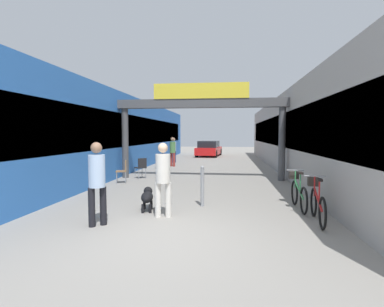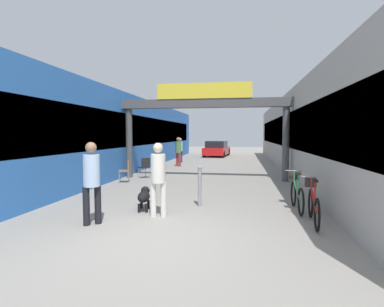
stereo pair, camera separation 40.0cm
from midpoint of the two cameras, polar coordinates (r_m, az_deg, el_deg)
name	(u,v)px [view 2 (the right image)]	position (r m, az deg, el deg)	size (l,w,h in m)	color
ground_plane	(155,238)	(5.79, -5.06, -15.70)	(80.00, 80.00, 0.00)	gray
storefront_left	(124,134)	(17.53, -12.25, 3.59)	(3.00, 26.00, 3.82)	blue
storefront_right	(311,134)	(16.71, 22.33, 3.39)	(3.00, 26.00, 3.82)	#9E9993
arcade_sign_gateway	(204,112)	(12.73, 3.23, 7.92)	(7.40, 0.47, 4.04)	#4C4C4F
pedestrian_with_dog	(158,175)	(6.96, -4.82, -4.02)	(0.40, 0.39, 1.73)	silver
pedestrian_companion	(92,177)	(6.62, -16.96, -4.39)	(0.48, 0.48, 1.76)	black
pedestrian_carrying_crate	(178,150)	(17.84, -1.98, 0.73)	(0.48, 0.48, 1.73)	#99332D
pedestrian_elderly_walking	(180,148)	(20.18, -1.71, 0.97)	(0.47, 0.47, 1.67)	navy
dog_on_leash	(144,196)	(7.73, -7.64, -8.06)	(0.42, 0.79, 0.56)	black
bicycle_red_nearest	(313,203)	(7.17, 23.57, -8.58)	(0.46, 1.69, 0.98)	black
bicycle_green_second	(296,193)	(8.20, 20.57, -6.98)	(0.46, 1.69, 0.98)	black
bollard_post_metal	(200,186)	(8.01, 2.91, -6.16)	(0.10, 0.10, 1.09)	gray
cafe_chair_wood_nearer	(126,169)	(12.11, -11.53, -2.92)	(0.51, 0.51, 0.89)	gray
cafe_chair_black_farther	(145,166)	(13.15, -8.13, -2.36)	(0.57, 0.57, 0.89)	gray
parked_car_red	(217,149)	(25.99, 5.18, 0.89)	(2.15, 4.16, 1.33)	red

